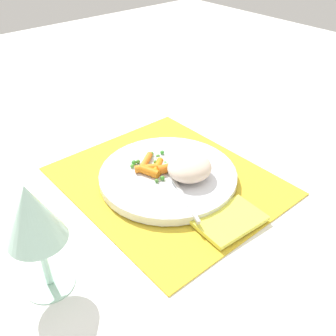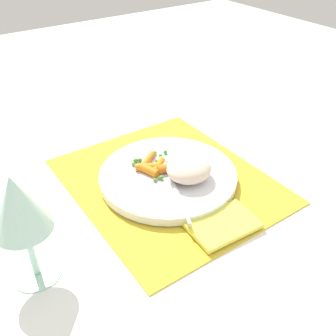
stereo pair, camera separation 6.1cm
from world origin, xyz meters
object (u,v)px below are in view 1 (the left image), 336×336
plate (168,176)px  rice_mound (190,168)px  napkin (231,220)px  wine_glass (32,217)px  fork (173,180)px  carrot_portion (156,167)px

plate → rice_mound: bearing=-150.6°
plate → napkin: bearing=-178.9°
plate → napkin: size_ratio=2.30×
wine_glass → napkin: (-0.09, -0.29, -0.12)m
plate → napkin: plate is taller
fork → napkin: bearing=-173.7°
rice_mound → carrot_portion: bearing=31.4°
plate → wine_glass: bearing=104.4°
wine_glass → napkin: size_ratio=1.55×
carrot_portion → plate: bearing=-145.1°
wine_glass → napkin: wine_glass is taller
carrot_portion → rice_mound: bearing=-148.6°
plate → napkin: (-0.16, -0.00, -0.00)m
rice_mound → fork: rice_mound is taller
fork → wine_glass: size_ratio=1.07×
fork → wine_glass: bearing=99.3°
rice_mound → carrot_portion: size_ratio=0.99×
plate → carrot_portion: size_ratio=3.11×
carrot_portion → fork: bearing=-177.1°
carrot_portion → wine_glass: size_ratio=0.48×
carrot_portion → napkin: 0.18m
plate → wine_glass: wine_glass is taller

